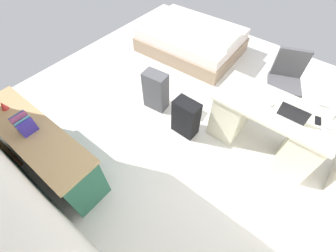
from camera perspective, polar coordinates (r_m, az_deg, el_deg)
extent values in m
plane|color=silver|center=(3.71, 4.91, 3.68)|extent=(5.58, 5.58, 0.00)
cube|color=beige|center=(3.03, 25.46, 4.10)|extent=(1.45, 0.69, 0.04)
cube|color=beige|center=(3.31, 30.73, -4.41)|extent=(0.41, 0.60, 0.72)
cube|color=beige|center=(3.34, 15.84, 3.67)|extent=(0.41, 0.60, 0.72)
cylinder|color=black|center=(4.15, 24.89, 4.68)|extent=(0.52, 0.52, 0.04)
cylinder|color=black|center=(4.02, 25.80, 6.53)|extent=(0.06, 0.06, 0.42)
cube|color=#4C4C51|center=(3.87, 27.08, 9.12)|extent=(0.60, 0.60, 0.08)
cube|color=#4C4C51|center=(3.88, 28.41, 13.79)|extent=(0.43, 0.22, 0.44)
cube|color=#28664C|center=(3.23, -28.59, -5.25)|extent=(1.76, 0.44, 0.69)
cube|color=tan|center=(2.97, -31.23, -1.31)|extent=(1.80, 0.48, 0.04)
cube|color=#225641|center=(3.13, -20.57, -8.22)|extent=(0.67, 0.01, 0.24)
cube|color=#225641|center=(3.64, -28.00, -0.95)|extent=(0.67, 0.01, 0.24)
cube|color=gray|center=(4.97, 5.69, 19.69)|extent=(1.96, 1.49, 0.28)
cube|color=silver|center=(4.85, 5.93, 22.10)|extent=(1.90, 1.43, 0.20)
cube|color=white|center=(4.52, 13.77, 20.84)|extent=(0.51, 0.70, 0.10)
cube|color=black|center=(3.23, 4.51, 2.09)|extent=(0.36, 0.22, 0.59)
cube|color=#4C4C51|center=(3.57, -3.08, 8.82)|extent=(0.38, 0.26, 0.65)
cube|color=#B7B7BC|center=(3.00, 28.80, 2.61)|extent=(0.31, 0.23, 0.02)
cube|color=black|center=(2.86, 28.95, 2.73)|extent=(0.31, 0.02, 0.19)
ellipsoid|color=white|center=(3.00, 24.47, 5.06)|extent=(0.06, 0.10, 0.03)
cube|color=black|center=(3.09, 33.52, 1.11)|extent=(0.10, 0.15, 0.01)
cylinder|color=silver|center=(3.04, 34.76, -0.60)|extent=(0.11, 0.11, 0.01)
cylinder|color=silver|center=(2.95, 36.03, 1.15)|extent=(0.02, 0.02, 0.28)
cone|color=white|center=(2.85, 36.53, 3.53)|extent=(0.11, 0.11, 0.09)
cube|color=#392DA4|center=(2.86, -31.71, -0.40)|extent=(0.03, 0.17, 0.19)
cube|color=#50A0B5|center=(2.89, -32.10, 0.02)|extent=(0.03, 0.17, 0.19)
cube|color=#9B4474|center=(2.90, -32.62, 0.65)|extent=(0.03, 0.17, 0.23)
cube|color=#3B4580|center=(2.94, -32.91, 0.93)|extent=(0.04, 0.17, 0.22)
cone|color=red|center=(3.34, -36.07, 4.16)|extent=(0.08, 0.08, 0.11)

